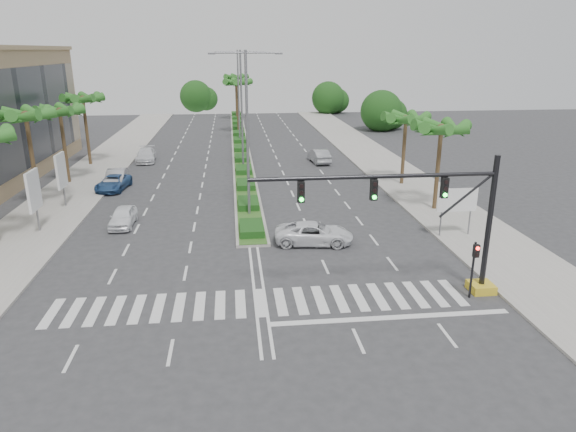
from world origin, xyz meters
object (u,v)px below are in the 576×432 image
Objects in this scene: car_right at (319,156)px; car_parked_a at (123,217)px; car_parked_c at (113,183)px; car_parked_b at (116,178)px; car_crossing at (314,233)px; car_parked_d at (146,155)px.

car_parked_a is at bearing 42.58° from car_right.
car_parked_a is 10.58m from car_parked_c.
car_right is at bearing 19.75° from car_parked_b.
car_parked_a is 0.78× the size of car_crossing.
car_right is at bearing 32.72° from car_parked_c.
car_parked_b is at bearing 103.88° from car_parked_a.
car_right is at bearing 48.91° from car_parked_a.
car_parked_b is at bearing -99.79° from car_parked_d.
car_parked_a is 13.92m from car_crossing.
car_parked_d is at bearing 82.41° from car_parked_b.
car_parked_a is 0.79× the size of car_parked_d.
car_parked_b is (-2.77, 11.62, 0.10)m from car_parked_a.
car_right reaches higher than car_crossing.
car_right reaches higher than car_parked_c.
car_right reaches higher than car_parked_d.
car_parked_a is at bearing -67.32° from car_parked_c.
car_parked_a is 22.62m from car_parked_d.
car_crossing is 25.21m from car_right.
car_parked_b is at bearing 97.53° from car_parked_c.
car_parked_d is at bearing -14.08° from car_right.
car_crossing is at bearing -20.70° from car_parked_a.
car_crossing is at bearing -48.72° from car_parked_b.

